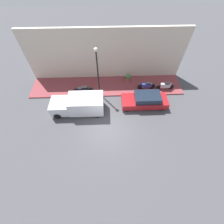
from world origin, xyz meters
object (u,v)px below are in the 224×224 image
at_px(parked_car, 145,100).
at_px(potted_plant, 128,77).
at_px(delivery_van, 78,104).
at_px(motorcycle_blue, 147,85).
at_px(scooter_silver, 165,86).
at_px(streetlamp, 97,67).
at_px(motorcycle_black, 84,89).

height_order(parked_car, potted_plant, parked_car).
bearing_deg(delivery_van, potted_plant, -50.97).
bearing_deg(parked_car, motorcycle_blue, -14.02).
relative_size(parked_car, scooter_silver, 2.30).
height_order(parked_car, delivery_van, delivery_van).
bearing_deg(delivery_van, motorcycle_blue, -68.67).
relative_size(parked_car, potted_plant, 5.40).
bearing_deg(delivery_van, scooter_silver, -73.85).
bearing_deg(motorcycle_blue, scooter_silver, -93.56).
bearing_deg(scooter_silver, streetlamp, 93.82).
relative_size(motorcycle_blue, streetlamp, 0.37).
bearing_deg(motorcycle_black, delivery_van, 174.21).
xyz_separation_m(motorcycle_black, potted_plant, (1.74, -4.79, -0.02)).
distance_m(delivery_van, streetlamp, 3.78).
xyz_separation_m(scooter_silver, potted_plant, (1.52, 3.79, -0.04)).
xyz_separation_m(parked_car, delivery_van, (-0.52, 6.31, 0.25)).
distance_m(parked_car, streetlamp, 5.44).
relative_size(motorcycle_black, scooter_silver, 1.09).
bearing_deg(motorcycle_black, motorcycle_blue, -87.07).
distance_m(motorcycle_blue, scooter_silver, 1.97).
height_order(motorcycle_black, scooter_silver, scooter_silver).
distance_m(delivery_van, motorcycle_black, 2.37).
bearing_deg(parked_car, scooter_silver, -50.99).
relative_size(streetlamp, potted_plant, 6.30).
bearing_deg(parked_car, motorcycle_black, 73.39).
distance_m(motorcycle_black, motorcycle_blue, 6.62).
bearing_deg(motorcycle_blue, potted_plant, 52.54).
height_order(motorcycle_black, motorcycle_blue, motorcycle_blue).
distance_m(parked_car, motorcycle_blue, 2.22).
bearing_deg(scooter_silver, delivery_van, 106.15).
bearing_deg(motorcycle_black, potted_plant, -70.07).
relative_size(motorcycle_blue, scooter_silver, 1.00).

